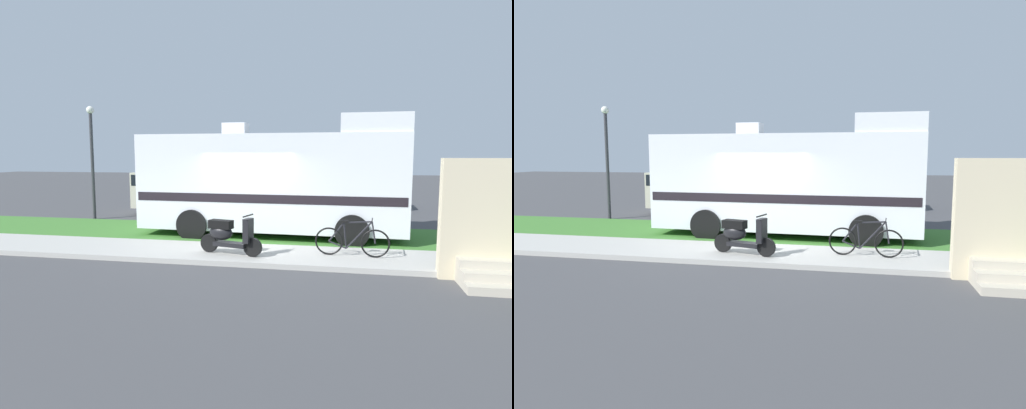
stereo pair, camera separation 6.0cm
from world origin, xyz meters
The scene contains 11 objects.
ground_plane centered at (0.00, 0.00, 0.00)m, with size 80.00×80.00×0.00m, color #424244.
sidewalk centered at (0.00, -1.20, 0.06)m, with size 24.00×2.00×0.12m.
grass_strip centered at (0.00, 1.50, 0.04)m, with size 24.00×3.40×0.08m.
motorhome_rv centered at (0.60, 1.59, 1.68)m, with size 7.72×2.93×3.53m.
scooter centered at (-0.08, -1.49, 0.58)m, with size 1.57×0.63×0.97m.
bicycle centered at (2.78, -1.15, 0.49)m, with size 1.70×0.52×0.88m.
pickup_truck_near centered at (-3.54, 5.75, 0.92)m, with size 5.86×2.34×1.71m.
pickup_truck_far centered at (1.83, 8.97, 0.94)m, with size 5.15×2.26×1.75m.
porch_steps centered at (5.45, -2.29, 0.97)m, with size 2.00×1.26×2.40m.
bottle_green centered at (5.45, -1.73, 0.24)m, with size 0.06×0.06×0.27m.
street_lamp_post centered at (-6.65, 3.60, 2.56)m, with size 0.28×0.28×4.21m.
Camera 1 is at (2.53, -11.34, 2.51)m, focal length 30.79 mm.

